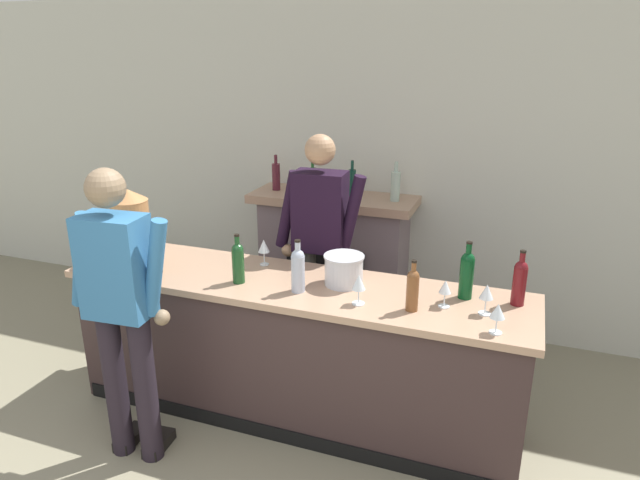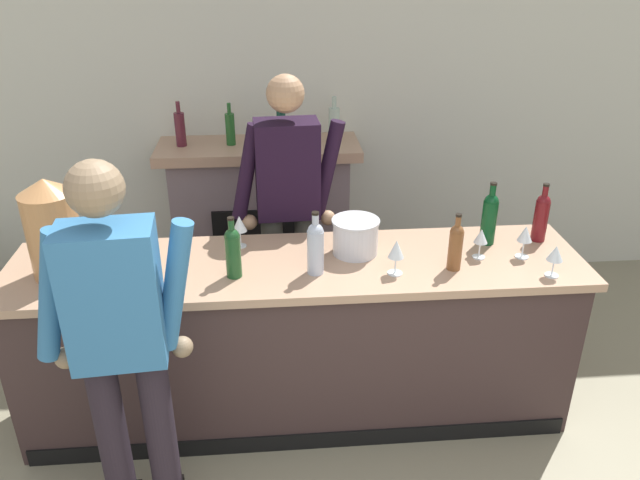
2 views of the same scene
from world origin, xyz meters
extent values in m
cube|color=beige|center=(0.00, 3.71, 1.38)|extent=(12.00, 0.07, 2.75)
cube|color=#382827|center=(-0.25, 2.09, 0.46)|extent=(2.88, 0.63, 0.91)
cube|color=tan|center=(-0.25, 2.09, 0.93)|extent=(2.95, 0.70, 0.04)
cube|color=black|center=(-0.25, 1.77, 0.05)|extent=(2.83, 0.01, 0.10)
cube|color=slate|center=(-0.44, 3.45, 0.55)|extent=(1.23, 0.44, 1.10)
cube|color=black|center=(-0.44, 3.22, 0.41)|extent=(0.67, 0.02, 0.70)
cube|color=tan|center=(-0.44, 3.43, 1.13)|extent=(1.39, 0.52, 0.07)
cylinder|color=#4E1B27|center=(-0.96, 3.43, 1.28)|extent=(0.07, 0.07, 0.23)
cylinder|color=#4E1B27|center=(-0.96, 3.43, 1.43)|extent=(0.03, 0.03, 0.08)
cylinder|color=#1E5221|center=(-0.63, 3.43, 1.28)|extent=(0.06, 0.06, 0.21)
cylinder|color=#1E5221|center=(-0.63, 3.43, 1.42)|extent=(0.03, 0.03, 0.07)
cylinder|color=#0F3529|center=(-0.28, 3.43, 1.28)|extent=(0.06, 0.06, 0.23)
cylinder|color=#0F3529|center=(-0.28, 3.43, 1.43)|extent=(0.02, 0.02, 0.08)
cylinder|color=#A5BEAC|center=(0.08, 3.43, 1.29)|extent=(0.07, 0.07, 0.24)
cylinder|color=#A5BEAC|center=(0.08, 3.43, 1.45)|extent=(0.03, 0.03, 0.08)
cylinder|color=black|center=(-0.88, 1.39, 0.47)|extent=(0.13, 0.13, 0.94)
cylinder|color=black|center=(-1.08, 1.38, 0.47)|extent=(0.13, 0.13, 0.94)
cube|color=teal|center=(-0.98, 1.38, 1.22)|extent=(0.38, 0.25, 0.58)
cylinder|color=teal|center=(-0.75, 1.42, 1.23)|extent=(0.20, 0.08, 0.57)
sphere|color=#846D51|center=(-0.76, 1.44, 0.93)|extent=(0.09, 0.09, 0.09)
cylinder|color=teal|center=(-1.21, 1.39, 1.23)|extent=(0.20, 0.08, 0.57)
sphere|color=#846D51|center=(-1.21, 1.41, 0.93)|extent=(0.09, 0.09, 0.09)
sphere|color=#846D51|center=(-0.98, 1.38, 1.66)|extent=(0.21, 0.21, 0.21)
cylinder|color=#44453D|center=(-0.37, 2.65, 0.49)|extent=(0.13, 0.13, 0.98)
cube|color=black|center=(-0.37, 2.58, 0.04)|extent=(0.11, 0.25, 0.07)
cylinder|color=#44453D|center=(-0.17, 2.66, 0.49)|extent=(0.13, 0.13, 0.98)
cube|color=black|center=(-0.17, 2.59, 0.04)|extent=(0.11, 0.25, 0.07)
cube|color=black|center=(-0.27, 2.65, 1.26)|extent=(0.37, 0.24, 0.56)
cylinder|color=black|center=(-0.50, 2.62, 1.26)|extent=(0.20, 0.08, 0.57)
sphere|color=tan|center=(-0.50, 2.60, 0.96)|extent=(0.09, 0.09, 0.09)
cylinder|color=black|center=(-0.04, 2.65, 1.26)|extent=(0.20, 0.08, 0.57)
sphere|color=tan|center=(-0.04, 2.63, 0.96)|extent=(0.09, 0.09, 0.09)
sphere|color=tan|center=(-0.27, 2.65, 1.69)|extent=(0.21, 0.21, 0.21)
cylinder|color=#BE824C|center=(-1.41, 2.07, 1.17)|extent=(0.25, 0.25, 0.43)
cone|color=#BE824C|center=(-1.41, 2.07, 1.42)|extent=(0.25, 0.25, 0.07)
cylinder|color=#B29333|center=(-1.41, 1.92, 1.03)|extent=(0.02, 0.04, 0.02)
cylinder|color=silver|center=(0.06, 2.18, 1.04)|extent=(0.24, 0.24, 0.18)
cylinder|color=silver|center=(0.06, 2.18, 1.14)|extent=(0.25, 0.25, 0.01)
cylinder|color=maroon|center=(1.08, 2.24, 1.07)|extent=(0.08, 0.08, 0.23)
sphere|color=maroon|center=(1.08, 2.24, 1.18)|extent=(0.07, 0.07, 0.07)
cylinder|color=maroon|center=(1.08, 2.24, 1.23)|extent=(0.03, 0.03, 0.09)
cylinder|color=black|center=(1.08, 2.24, 1.28)|extent=(0.03, 0.03, 0.01)
cylinder|color=brown|center=(0.53, 1.96, 1.06)|extent=(0.07, 0.07, 0.21)
sphere|color=brown|center=(0.53, 1.96, 1.16)|extent=(0.07, 0.07, 0.07)
cylinder|color=brown|center=(0.53, 1.96, 1.20)|extent=(0.03, 0.03, 0.08)
cylinder|color=black|center=(0.53, 1.96, 1.25)|extent=(0.03, 0.03, 0.01)
cylinder|color=#A6B1C3|center=(-0.16, 1.98, 1.07)|extent=(0.08, 0.08, 0.23)
sphere|color=#A6B1C3|center=(-0.16, 1.98, 1.18)|extent=(0.08, 0.08, 0.08)
cylinder|color=#A6B1C3|center=(-0.16, 1.98, 1.23)|extent=(0.03, 0.03, 0.09)
cylinder|color=black|center=(-0.16, 1.98, 1.28)|extent=(0.04, 0.04, 0.01)
cylinder|color=brown|center=(-1.14, 1.94, 1.06)|extent=(0.08, 0.08, 0.21)
sphere|color=brown|center=(-1.14, 1.94, 1.17)|extent=(0.08, 0.08, 0.08)
cylinder|color=brown|center=(-1.14, 1.94, 1.21)|extent=(0.03, 0.03, 0.08)
cylinder|color=black|center=(-1.14, 1.94, 1.25)|extent=(0.04, 0.04, 0.01)
cylinder|color=#19451F|center=(-0.56, 1.98, 1.06)|extent=(0.08, 0.08, 0.22)
sphere|color=#19451F|center=(-0.56, 1.98, 1.17)|extent=(0.07, 0.07, 0.07)
cylinder|color=#19451F|center=(-0.56, 1.98, 1.22)|extent=(0.03, 0.03, 0.08)
cylinder|color=black|center=(-0.56, 1.98, 1.26)|extent=(0.03, 0.03, 0.01)
cylinder|color=#093C1A|center=(0.79, 2.23, 1.08)|extent=(0.08, 0.08, 0.24)
sphere|color=#093C1A|center=(0.79, 2.23, 1.20)|extent=(0.08, 0.08, 0.08)
cylinder|color=#093C1A|center=(0.79, 2.23, 1.24)|extent=(0.03, 0.03, 0.09)
cylinder|color=black|center=(0.79, 2.23, 1.30)|extent=(0.04, 0.04, 0.01)
cylinder|color=silver|center=(0.23, 1.94, 0.96)|extent=(0.07, 0.07, 0.01)
cylinder|color=silver|center=(0.23, 1.94, 1.00)|extent=(0.01, 0.01, 0.09)
cone|color=silver|center=(0.23, 1.94, 1.09)|extent=(0.08, 0.08, 0.09)
cylinder|color=silver|center=(0.99, 1.85, 0.96)|extent=(0.07, 0.07, 0.01)
cylinder|color=silver|center=(0.99, 1.85, 1.00)|extent=(0.01, 0.01, 0.08)
cone|color=silver|center=(0.99, 1.85, 1.08)|extent=(0.08, 0.08, 0.08)
cylinder|color=silver|center=(0.69, 2.07, 0.96)|extent=(0.07, 0.07, 0.01)
cylinder|color=silver|center=(0.69, 2.07, 1.00)|extent=(0.01, 0.01, 0.08)
cone|color=silver|center=(0.69, 2.07, 1.08)|extent=(0.07, 0.07, 0.08)
cylinder|color=silver|center=(-0.54, 2.30, 0.96)|extent=(0.06, 0.06, 0.01)
cylinder|color=silver|center=(-0.54, 2.30, 1.00)|extent=(0.01, 0.01, 0.09)
cone|color=silver|center=(-0.54, 2.30, 1.09)|extent=(0.08, 0.08, 0.09)
cylinder|color=silver|center=(0.92, 2.05, 0.96)|extent=(0.07, 0.07, 0.01)
cylinder|color=silver|center=(0.92, 2.05, 1.01)|extent=(0.01, 0.01, 0.09)
cone|color=silver|center=(0.92, 2.05, 1.09)|extent=(0.08, 0.08, 0.08)
camera|label=1|loc=(1.05, -0.91, 2.37)|focal=32.00mm
camera|label=2|loc=(-0.37, -0.71, 2.46)|focal=35.00mm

